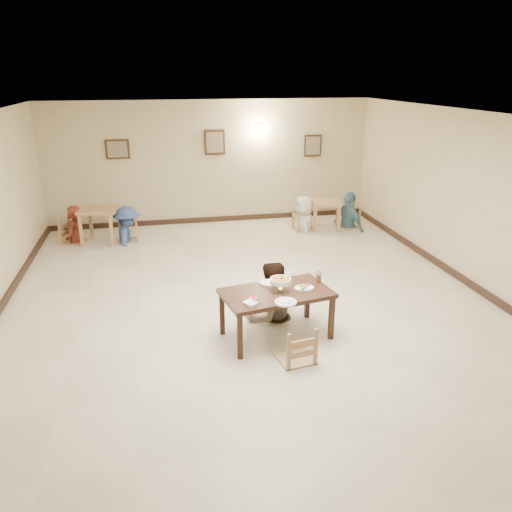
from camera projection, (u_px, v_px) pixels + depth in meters
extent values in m
plane|color=beige|center=(251.00, 304.00, 8.23)|extent=(10.00, 10.00, 0.00)
plane|color=white|center=(250.00, 116.00, 7.19)|extent=(10.00, 10.00, 0.00)
plane|color=beige|center=(211.00, 163.00, 12.30)|extent=(10.00, 0.00, 10.00)
plane|color=beige|center=(405.00, 429.00, 3.12)|extent=(10.00, 0.00, 10.00)
plane|color=beige|center=(481.00, 204.00, 8.47)|extent=(0.00, 10.00, 10.00)
cube|color=black|center=(213.00, 219.00, 12.77)|extent=(8.00, 0.06, 0.12)
cube|color=black|center=(467.00, 282.00, 8.97)|extent=(0.06, 10.00, 0.12)
cube|color=#362211|center=(117.00, 149.00, 11.70)|extent=(0.55, 0.03, 0.45)
cube|color=gray|center=(117.00, 149.00, 11.69)|extent=(0.45, 0.01, 0.37)
cube|color=#362211|center=(215.00, 142.00, 12.11)|extent=(0.50, 0.03, 0.60)
cube|color=gray|center=(215.00, 142.00, 12.09)|extent=(0.41, 0.01, 0.49)
cube|color=#362211|center=(313.00, 146.00, 12.64)|extent=(0.45, 0.03, 0.55)
cube|color=gray|center=(313.00, 146.00, 12.62)|extent=(0.37, 0.01, 0.45)
cube|color=#FFD88C|center=(259.00, 129.00, 12.22)|extent=(0.16, 0.05, 0.22)
cube|color=#361D13|center=(277.00, 293.00, 7.01)|extent=(1.64, 1.11, 0.06)
cube|color=#361D13|center=(240.00, 337.00, 6.56)|extent=(0.07, 0.07, 0.65)
cube|color=#361D13|center=(331.00, 318.00, 7.06)|extent=(0.07, 0.07, 0.65)
cube|color=#361D13|center=(222.00, 314.00, 7.20)|extent=(0.07, 0.07, 0.65)
cube|color=#361D13|center=(307.00, 298.00, 7.69)|extent=(0.07, 0.07, 0.65)
cube|color=tan|center=(268.00, 289.00, 7.80)|extent=(0.42, 0.42, 0.05)
cube|color=tan|center=(296.00, 329.00, 6.50)|extent=(0.46, 0.46, 0.05)
imported|color=gray|center=(271.00, 263.00, 7.52)|extent=(1.05, 0.94, 1.79)
torus|color=silver|center=(280.00, 283.00, 6.97)|extent=(0.23, 0.23, 0.01)
cylinder|color=silver|center=(280.00, 290.00, 7.00)|extent=(0.06, 0.06, 0.03)
cone|color=#FFA526|center=(280.00, 287.00, 6.99)|extent=(0.03, 0.03, 0.05)
cylinder|color=white|center=(280.00, 281.00, 6.95)|extent=(0.30, 0.30, 0.07)
cylinder|color=#AE5429|center=(281.00, 279.00, 6.94)|extent=(0.26, 0.26, 0.02)
sphere|color=#2D7223|center=(281.00, 278.00, 6.93)|extent=(0.04, 0.04, 0.04)
cylinder|color=silver|center=(287.00, 275.00, 7.01)|extent=(0.14, 0.08, 0.09)
cylinder|color=silver|center=(286.00, 285.00, 7.05)|extent=(0.01, 0.01, 0.13)
cylinder|color=silver|center=(273.00, 286.00, 7.02)|extent=(0.01, 0.01, 0.13)
cylinder|color=silver|center=(282.00, 290.00, 6.89)|extent=(0.01, 0.01, 0.13)
cylinder|color=white|center=(271.00, 283.00, 7.25)|extent=(0.32, 0.32, 0.02)
ellipsoid|color=white|center=(271.00, 282.00, 7.25)|extent=(0.21, 0.18, 0.07)
cylinder|color=white|center=(286.00, 302.00, 6.64)|extent=(0.30, 0.30, 0.02)
ellipsoid|color=white|center=(286.00, 302.00, 6.64)|extent=(0.20, 0.16, 0.07)
cylinder|color=white|center=(304.00, 288.00, 7.08)|extent=(0.28, 0.28, 0.02)
sphere|color=#2D7223|center=(303.00, 289.00, 6.99)|extent=(0.05, 0.05, 0.05)
cylinder|color=white|center=(253.00, 298.00, 6.77)|extent=(0.10, 0.10, 0.02)
cylinder|color=#B2000B|center=(253.00, 297.00, 6.77)|extent=(0.08, 0.08, 0.01)
cube|color=white|center=(250.00, 303.00, 6.60)|extent=(0.20, 0.21, 0.03)
cube|color=silver|center=(253.00, 301.00, 6.69)|extent=(0.10, 0.17, 0.01)
cube|color=silver|center=(255.00, 300.00, 6.69)|extent=(0.10, 0.17, 0.01)
cylinder|color=white|center=(319.00, 277.00, 7.30)|extent=(0.08, 0.08, 0.15)
cylinder|color=#C85C20|center=(319.00, 278.00, 7.31)|extent=(0.07, 0.07, 0.11)
cube|color=#AE7F55|center=(99.00, 209.00, 11.00)|extent=(0.93, 0.93, 0.06)
cube|color=#AE7F55|center=(81.00, 231.00, 10.82)|extent=(0.07, 0.07, 0.73)
cube|color=#AE7F55|center=(112.00, 231.00, 10.82)|extent=(0.07, 0.07, 0.73)
cube|color=#AE7F55|center=(91.00, 222.00, 11.45)|extent=(0.07, 0.07, 0.73)
cube|color=#AE7F55|center=(119.00, 222.00, 11.45)|extent=(0.07, 0.07, 0.73)
cube|color=#AE7F55|center=(327.00, 202.00, 12.02)|extent=(0.86, 0.86, 0.06)
cube|color=#AE7F55|center=(315.00, 219.00, 11.91)|extent=(0.07, 0.07, 0.62)
cube|color=#AE7F55|center=(339.00, 220.00, 11.85)|extent=(0.07, 0.07, 0.62)
cube|color=#AE7F55|center=(315.00, 213.00, 12.43)|extent=(0.07, 0.07, 0.62)
cube|color=#AE7F55|center=(338.00, 213.00, 12.37)|extent=(0.07, 0.07, 0.62)
cube|color=tan|center=(73.00, 222.00, 11.03)|extent=(0.49, 0.49, 0.05)
cube|color=tan|center=(127.00, 224.00, 11.17)|extent=(0.42, 0.42, 0.05)
cube|color=tan|center=(304.00, 212.00, 12.00)|extent=(0.46, 0.46, 0.05)
cube|color=tan|center=(349.00, 211.00, 12.18)|extent=(0.41, 0.41, 0.05)
imported|color=#5E251A|center=(71.00, 206.00, 10.90)|extent=(0.54, 0.70, 1.71)
imported|color=#3D5A94|center=(126.00, 206.00, 11.03)|extent=(0.61, 1.05, 1.62)
imported|color=silver|center=(305.00, 196.00, 11.87)|extent=(0.60, 0.85, 1.66)
imported|color=slate|center=(351.00, 192.00, 12.02)|extent=(0.77, 1.12, 1.77)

